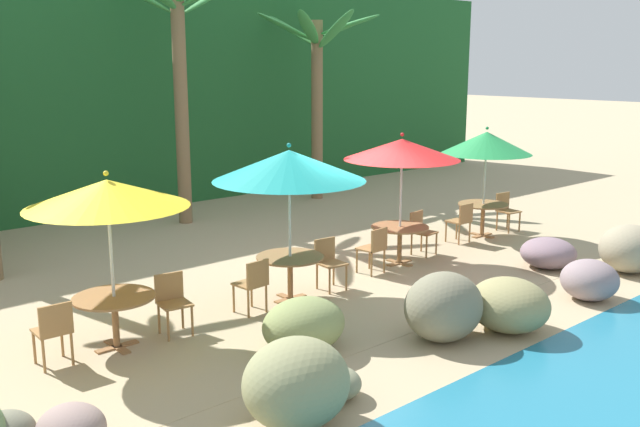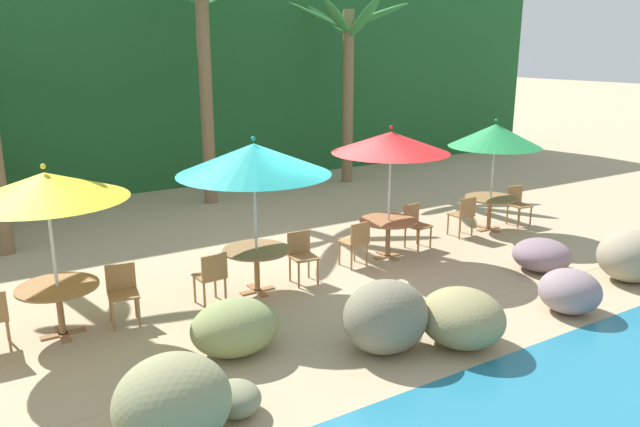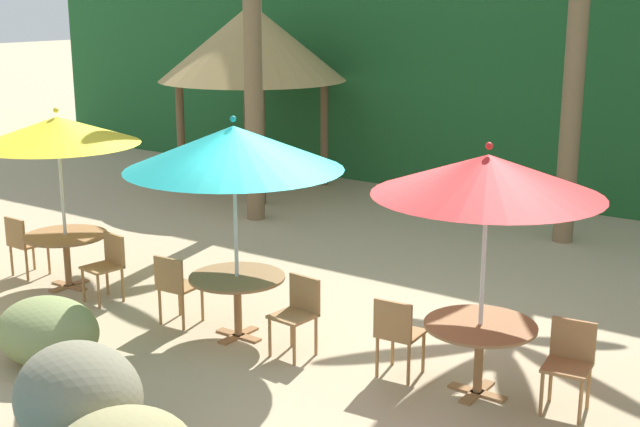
# 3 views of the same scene
# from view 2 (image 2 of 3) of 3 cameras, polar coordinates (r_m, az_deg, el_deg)

# --- Properties ---
(ground_plane) EXTENTS (120.00, 120.00, 0.00)m
(ground_plane) POSITION_cam_2_polar(r_m,az_deg,el_deg) (11.13, -0.64, -5.38)
(ground_plane) COLOR tan
(terrace_deck) EXTENTS (18.00, 5.20, 0.01)m
(terrace_deck) POSITION_cam_2_polar(r_m,az_deg,el_deg) (11.13, -0.64, -5.36)
(terrace_deck) COLOR tan
(terrace_deck) RESTS_ON ground
(foliage_backdrop) EXTENTS (28.00, 2.40, 6.00)m
(foliage_backdrop) POSITION_cam_2_polar(r_m,az_deg,el_deg) (18.73, -15.41, 11.89)
(foliage_backdrop) COLOR #1E5628
(foliage_backdrop) RESTS_ON ground
(rock_seawall) EXTENTS (16.12, 2.91, 0.97)m
(rock_seawall) POSITION_cam_2_polar(r_m,az_deg,el_deg) (8.29, 5.49, -9.99)
(rock_seawall) COLOR #869256
(rock_seawall) RESTS_ON ground
(umbrella_yellow) EXTENTS (2.13, 2.13, 2.44)m
(umbrella_yellow) POSITION_cam_2_polar(r_m,az_deg,el_deg) (8.86, -24.07, 2.32)
(umbrella_yellow) COLOR silver
(umbrella_yellow) RESTS_ON ground
(dining_table_yellow) EXTENTS (1.10, 1.10, 0.74)m
(dining_table_yellow) POSITION_cam_2_polar(r_m,az_deg,el_deg) (9.29, -23.06, -6.89)
(dining_table_yellow) COLOR olive
(dining_table_yellow) RESTS_ON ground
(chair_yellow_seaward) EXTENTS (0.48, 0.48, 0.87)m
(chair_yellow_seaward) POSITION_cam_2_polar(r_m,az_deg,el_deg) (9.43, -17.83, -6.70)
(chair_yellow_seaward) COLOR #9E7042
(chair_yellow_seaward) RESTS_ON ground
(umbrella_teal) EXTENTS (2.44, 2.44, 2.57)m
(umbrella_teal) POSITION_cam_2_polar(r_m,az_deg,el_deg) (9.68, -6.15, 5.03)
(umbrella_teal) COLOR silver
(umbrella_teal) RESTS_ON ground
(dining_table_teal) EXTENTS (1.10, 1.10, 0.74)m
(dining_table_teal) POSITION_cam_2_polar(r_m,az_deg,el_deg) (10.09, -5.89, -3.97)
(dining_table_teal) COLOR olive
(dining_table_teal) RESTS_ON ground
(chair_teal_seaward) EXTENTS (0.45, 0.46, 0.87)m
(chair_teal_seaward) POSITION_cam_2_polar(r_m,az_deg,el_deg) (10.51, -1.73, -3.67)
(chair_teal_seaward) COLOR #9E7042
(chair_teal_seaward) RESTS_ON ground
(chair_teal_inland) EXTENTS (0.45, 0.45, 0.87)m
(chair_teal_inland) POSITION_cam_2_polar(r_m,az_deg,el_deg) (9.68, -9.99, -5.60)
(chair_teal_inland) COLOR #9E7042
(chair_teal_inland) RESTS_ON ground
(umbrella_red) EXTENTS (2.19, 2.19, 2.53)m
(umbrella_red) POSITION_cam_2_polar(r_m,az_deg,el_deg) (11.42, 6.57, 6.56)
(umbrella_red) COLOR silver
(umbrella_red) RESTS_ON ground
(dining_table_red) EXTENTS (1.10, 1.10, 0.74)m
(dining_table_red) POSITION_cam_2_polar(r_m,az_deg,el_deg) (11.76, 6.33, -1.18)
(dining_table_red) COLOR olive
(dining_table_red) RESTS_ON ground
(chair_red_seaward) EXTENTS (0.47, 0.48, 0.87)m
(chair_red_seaward) POSITION_cam_2_polar(r_m,az_deg,el_deg) (12.44, 8.79, -0.83)
(chair_red_seaward) COLOR #9E7042
(chair_red_seaward) RESTS_ON ground
(chair_red_inland) EXTENTS (0.45, 0.46, 0.87)m
(chair_red_inland) POSITION_cam_2_polar(r_m,az_deg,el_deg) (11.19, 3.39, -2.51)
(chair_red_inland) COLOR #9E7042
(chair_red_inland) RESTS_ON ground
(umbrella_green) EXTENTS (1.97, 1.97, 2.44)m
(umbrella_green) POSITION_cam_2_polar(r_m,az_deg,el_deg) (13.68, 15.91, 6.96)
(umbrella_green) COLOR silver
(umbrella_green) RESTS_ON ground
(dining_table_green) EXTENTS (1.10, 1.10, 0.74)m
(dining_table_green) POSITION_cam_2_polar(r_m,az_deg,el_deg) (13.95, 15.47, 0.97)
(dining_table_green) COLOR olive
(dining_table_green) RESTS_ON ground
(chair_green_seaward) EXTENTS (0.47, 0.48, 0.87)m
(chair_green_seaward) POSITION_cam_2_polar(r_m,az_deg,el_deg) (14.59, 17.79, 0.99)
(chair_green_seaward) COLOR #9E7042
(chair_green_seaward) RESTS_ON ground
(chair_green_inland) EXTENTS (0.43, 0.44, 0.87)m
(chair_green_inland) POSITION_cam_2_polar(r_m,az_deg,el_deg) (13.33, 13.16, 0.02)
(chair_green_inland) COLOR #9E7042
(chair_green_inland) RESTS_ON ground
(palm_tree_second) EXTENTS (3.67, 3.89, 5.88)m
(palm_tree_second) POSITION_cam_2_polar(r_m,az_deg,el_deg) (15.77, -10.75, 15.72)
(palm_tree_second) COLOR brown
(palm_tree_second) RESTS_ON ground
(palm_tree_third) EXTENTS (3.44, 3.38, 5.16)m
(palm_tree_third) POSITION_cam_2_polar(r_m,az_deg,el_deg) (18.07, 2.67, 14.28)
(palm_tree_third) COLOR brown
(palm_tree_third) RESTS_ON ground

